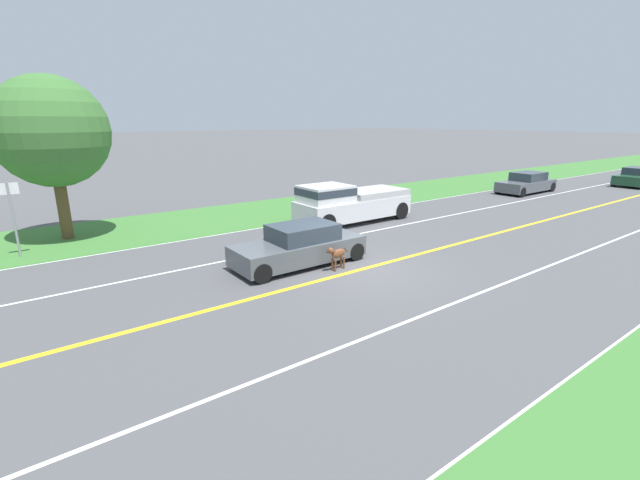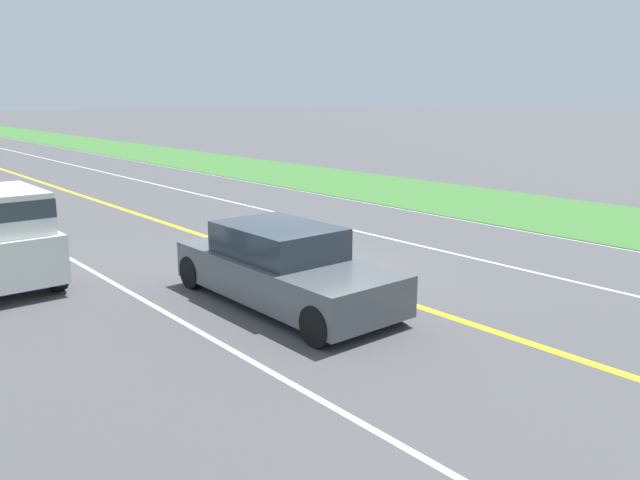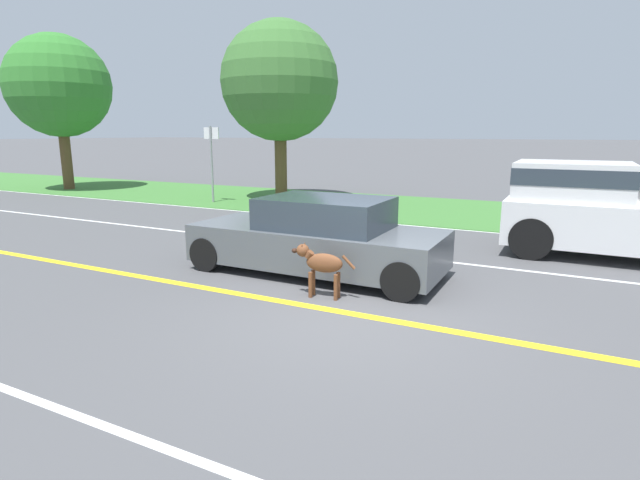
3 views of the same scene
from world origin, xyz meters
TOP-DOWN VIEW (x-y plane):
  - ground_plane at (0.00, 0.00)m, footprint 400.00×400.00m
  - centre_divider_line at (0.00, 0.00)m, footprint 0.18×160.00m
  - lane_edge_line_right at (7.00, 0.00)m, footprint 0.14×160.00m
  - lane_edge_line_left at (-7.00, 0.00)m, footprint 0.14×160.00m
  - lane_dash_same_dir at (3.50, 0.00)m, footprint 0.10×160.00m
  - lane_dash_oncoming at (-3.50, 0.00)m, footprint 0.10×160.00m
  - grass_verge_right at (10.00, 0.00)m, footprint 6.00×160.00m
  - ego_car at (1.66, 1.38)m, footprint 1.81×4.53m
  - dog at (0.45, 0.73)m, footprint 0.29×1.03m
  - pickup_truck at (5.42, -3.98)m, footprint 2.11×5.78m
  - car_trailing_near at (5.05, -19.38)m, footprint 1.86×4.69m
  - car_trailing_mid at (1.76, -29.06)m, footprint 1.92×4.27m
  - roadside_tree_right_near at (10.08, 7.29)m, footprint 4.29×4.29m
  - street_sign at (8.17, 9.00)m, footprint 0.11×0.64m

SIDE VIEW (x-z plane):
  - ground_plane at x=0.00m, z-range 0.00..0.00m
  - centre_divider_line at x=0.00m, z-range 0.00..0.01m
  - lane_edge_line_right at x=7.00m, z-range 0.00..0.01m
  - lane_edge_line_left at x=-7.00m, z-range 0.00..0.01m
  - lane_dash_same_dir at x=3.50m, z-range 0.00..0.01m
  - lane_dash_oncoming at x=-3.50m, z-range 0.00..0.01m
  - grass_verge_right at x=10.00m, z-range 0.00..0.03m
  - dog at x=0.45m, z-range 0.12..0.96m
  - car_trailing_near at x=5.05m, z-range -0.05..1.32m
  - car_trailing_mid at x=1.76m, z-range -0.04..1.32m
  - ego_car at x=1.66m, z-range -0.05..1.33m
  - pickup_truck at x=5.42m, z-range 0.02..1.92m
  - street_sign at x=8.17m, z-range 0.34..3.07m
  - roadside_tree_right_near at x=10.08m, z-range 1.06..7.52m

